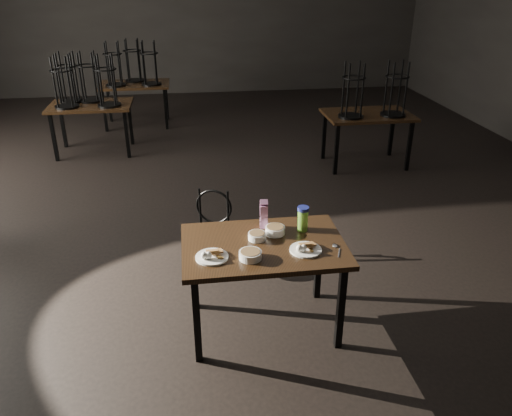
{
  "coord_description": "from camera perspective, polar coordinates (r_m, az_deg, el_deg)",
  "views": [
    {
      "loc": [
        -0.28,
        -5.53,
        2.58
      ],
      "look_at": [
        0.23,
        -1.98,
        0.85
      ],
      "focal_mm": 35.0,
      "sensor_mm": 36.0,
      "label": 1
    }
  ],
  "objects": [
    {
      "name": "bg_table_left",
      "position": [
        7.97,
        -18.68,
        11.53
      ],
      "size": [
        1.2,
        0.8,
        1.48
      ],
      "color": "black",
      "rests_on": "ground"
    },
    {
      "name": "bentwood_chair",
      "position": [
        4.61,
        -5.12,
        -1.85
      ],
      "size": [
        0.4,
        0.39,
        0.76
      ],
      "rotation": [
        0.0,
        0.0,
        -0.35
      ],
      "color": "black",
      "rests_on": "ground"
    },
    {
      "name": "water_bottle",
      "position": [
        3.83,
        5.37,
        -1.2
      ],
      "size": [
        0.11,
        0.11,
        0.2
      ],
      "color": "#78CA3B",
      "rests_on": "main_table"
    },
    {
      "name": "bg_table_right",
      "position": [
        7.2,
        12.78,
        10.43
      ],
      "size": [
        1.2,
        0.8,
        1.48
      ],
      "color": "black",
      "rests_on": "ground"
    },
    {
      "name": "bowl_near",
      "position": [
        3.72,
        0.11,
        -3.2
      ],
      "size": [
        0.13,
        0.13,
        0.05
      ],
      "color": "white",
      "rests_on": "main_table"
    },
    {
      "name": "juice_carton",
      "position": [
        3.85,
        0.9,
        -0.74
      ],
      "size": [
        0.07,
        0.07,
        0.24
      ],
      "color": "#821765",
      "rests_on": "main_table"
    },
    {
      "name": "bg_table_far",
      "position": [
        9.25,
        -13.75,
        13.82
      ],
      "size": [
        1.2,
        0.8,
        1.48
      ],
      "color": "black",
      "rests_on": "ground"
    },
    {
      "name": "main_table",
      "position": [
        3.71,
        0.87,
        -5.14
      ],
      "size": [
        1.2,
        0.8,
        0.75
      ],
      "color": "black",
      "rests_on": "ground"
    },
    {
      "name": "bowl_big",
      "position": [
        3.48,
        -0.66,
        -5.37
      ],
      "size": [
        0.16,
        0.16,
        0.05
      ],
      "color": "white",
      "rests_on": "main_table"
    },
    {
      "name": "bowl_far",
      "position": [
        3.79,
        2.2,
        -2.52
      ],
      "size": [
        0.15,
        0.15,
        0.06
      ],
      "color": "white",
      "rests_on": "main_table"
    },
    {
      "name": "plate_right",
      "position": [
        3.59,
        5.68,
        -4.61
      ],
      "size": [
        0.23,
        0.23,
        0.07
      ],
      "color": "white",
      "rests_on": "main_table"
    },
    {
      "name": "spoon",
      "position": [
        3.67,
        9.09,
        -4.38
      ],
      "size": [
        0.06,
        0.2,
        0.01
      ],
      "color": "silver",
      "rests_on": "main_table"
    },
    {
      "name": "plate_left",
      "position": [
        3.5,
        -5.1,
        -5.42
      ],
      "size": [
        0.23,
        0.23,
        0.08
      ],
      "color": "white",
      "rests_on": "main_table"
    }
  ]
}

